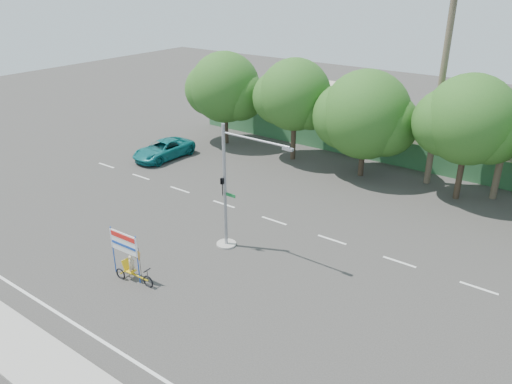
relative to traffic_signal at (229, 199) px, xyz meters
The scene contains 11 objects.
ground 5.40m from the traffic_signal, 61.13° to the right, with size 120.00×120.00×0.00m, color #33302D.
fence 17.76m from the traffic_signal, 82.85° to the left, with size 38.00×0.08×2.00m, color #336B3D.
building_left 23.38m from the traffic_signal, 109.52° to the left, with size 12.00×8.00×4.00m, color beige.
tree_far_left 18.45m from the traffic_signal, 130.22° to the left, with size 7.14×6.00×7.96m.
tree_left 14.99m from the traffic_signal, 109.08° to the left, with size 6.66×5.60×8.07m.
tree_center 14.15m from the traffic_signal, 85.33° to the left, with size 7.62×6.40×7.85m.
tree_right 16.38m from the traffic_signal, 59.83° to the left, with size 6.90×5.80×8.36m.
palm_short 17.56m from the traffic_signal, 69.84° to the left, with size 3.73×3.79×14.45m.
traffic_signal is the anchor object (origin of this frame).
trike_billboard 6.03m from the traffic_signal, 110.03° to the right, with size 2.69×0.63×2.65m.
pickup_truck 15.68m from the traffic_signal, 149.38° to the left, with size 2.46×5.34×1.49m, color #0F6D6E.
Camera 1 is at (13.21, -14.59, 14.05)m, focal length 35.00 mm.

